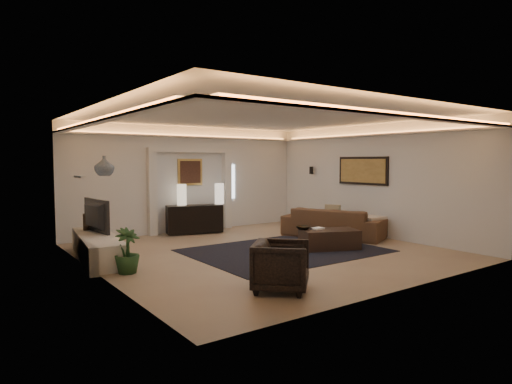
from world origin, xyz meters
TOP-DOWN VIEW (x-y plane):
  - floor at (0.00, 0.00)m, footprint 7.00×7.00m
  - ceiling at (0.00, 0.00)m, footprint 7.00×7.00m
  - wall_back at (0.00, 3.50)m, footprint 7.00×0.00m
  - wall_front at (0.00, -3.50)m, footprint 7.00×0.00m
  - wall_left at (-3.50, 0.00)m, footprint 0.00×7.00m
  - wall_right at (3.50, 0.00)m, footprint 0.00×7.00m
  - cove_soffit at (0.00, 0.00)m, footprint 7.00×7.00m
  - daylight_slit at (1.35, 3.48)m, footprint 0.25×0.03m
  - area_rug at (0.40, -0.20)m, footprint 4.00×3.00m
  - pilaster_left at (-1.15, 3.40)m, footprint 0.22×0.20m
  - pilaster_right at (1.15, 3.40)m, footprint 0.22×0.20m
  - alcove_header at (0.00, 3.40)m, footprint 2.52×0.20m
  - painting_frame at (0.00, 3.47)m, footprint 0.74×0.04m
  - painting_canvas at (0.00, 3.44)m, footprint 0.62×0.02m
  - art_panel_frame at (3.47, 0.30)m, footprint 0.04×1.64m
  - art_panel_gold at (3.44, 0.30)m, footprint 0.02×1.50m
  - wall_sconce at (3.38, 2.20)m, footprint 0.12×0.12m
  - wall_niche at (-3.44, 1.40)m, footprint 0.10×0.55m
  - console at (-0.12, 3.00)m, footprint 1.55×0.84m
  - lamp_left at (-0.38, 3.23)m, footprint 0.33×0.33m
  - lamp_right at (0.62, 2.93)m, footprint 0.30×0.30m
  - media_ledge at (-3.15, 1.35)m, footprint 1.01×2.76m
  - tv at (-3.15, 1.79)m, footprint 1.21×0.27m
  - figurine at (-3.15, 2.17)m, footprint 0.13×0.13m
  - ginger_jar at (-3.08, 1.02)m, footprint 0.44×0.44m
  - plant at (-3.05, -0.08)m, footprint 0.54×0.54m
  - sofa at (2.52, 0.43)m, footprint 2.73×1.93m
  - throw_blanket at (3.02, -0.38)m, footprint 0.63×0.52m
  - throw_pillow at (3.09, 1.01)m, footprint 0.29×0.43m
  - coffee_table at (1.34, -0.62)m, footprint 1.40×1.10m
  - bowl at (0.86, -0.28)m, footprint 0.38×0.38m
  - magazine at (1.17, -0.41)m, footprint 0.28×0.21m
  - armchair at (-1.52, -2.46)m, footprint 1.15×1.15m

SIDE VIEW (x-z plane):
  - floor at x=0.00m, z-range 0.00..0.00m
  - area_rug at x=0.40m, z-range 0.00..0.01m
  - coffee_table at x=1.34m, z-range -0.03..0.44m
  - media_ledge at x=-3.15m, z-range -0.03..0.48m
  - sofa at x=2.52m, z-range 0.00..0.74m
  - armchair at x=-1.52m, z-range 0.00..0.75m
  - plant at x=-3.05m, z-range 0.00..0.79m
  - console at x=-0.12m, z-range 0.03..0.77m
  - magazine at x=1.17m, z-range 0.41..0.44m
  - bowl at x=0.86m, z-range 0.41..0.49m
  - throw_blanket at x=3.02m, z-range 0.52..0.58m
  - throw_pillow at x=3.09m, z-range 0.34..0.76m
  - figurine at x=-3.15m, z-range 0.46..0.82m
  - tv at x=-3.15m, z-range 0.45..1.14m
  - lamp_left at x=-0.38m, z-range 0.81..1.37m
  - lamp_right at x=0.62m, z-range 0.81..1.37m
  - pilaster_left at x=-1.15m, z-range 0.00..2.20m
  - pilaster_right at x=1.15m, z-range 0.00..2.20m
  - daylight_slit at x=1.35m, z-range 0.85..1.85m
  - wall_back at x=0.00m, z-range -2.05..4.95m
  - wall_front at x=0.00m, z-range -2.05..4.95m
  - wall_left at x=-3.50m, z-range -2.05..4.95m
  - wall_right at x=3.50m, z-range -2.05..4.95m
  - painting_frame at x=0.00m, z-range 1.28..2.02m
  - painting_canvas at x=0.00m, z-range 1.34..1.96m
  - wall_niche at x=-3.44m, z-range 1.63..1.67m
  - wall_sconce at x=3.38m, z-range 1.57..1.79m
  - art_panel_gold at x=3.44m, z-range 1.39..2.01m
  - art_panel_frame at x=3.47m, z-range 1.33..2.07m
  - ginger_jar at x=-3.08m, z-range 1.67..2.05m
  - alcove_header at x=0.00m, z-range 2.19..2.31m
  - cove_soffit at x=0.00m, z-range 2.60..2.64m
  - ceiling at x=0.00m, z-range 2.90..2.90m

